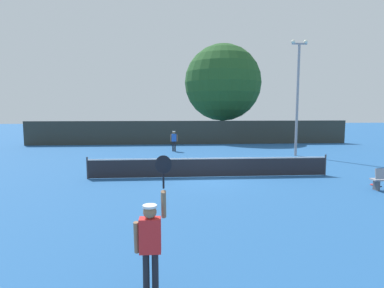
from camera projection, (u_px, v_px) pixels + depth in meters
name	position (u px, v px, depth m)	size (l,w,h in m)	color
ground_plane	(209.00, 177.00, 15.79)	(120.00, 120.00, 0.00)	#235693
tennis_net	(210.00, 167.00, 15.74)	(11.96, 0.08, 1.07)	#232328
perimeter_fence	(190.00, 133.00, 30.41)	(30.82, 0.12, 2.25)	#2D332D
player_serving	(151.00, 236.00, 5.59)	(0.67, 0.40, 2.56)	red
player_receiving	(174.00, 139.00, 25.31)	(0.57, 0.24, 1.61)	blue
tennis_ball	(182.00, 165.00, 18.82)	(0.07, 0.07, 0.07)	#CCE033
spare_racket	(374.00, 185.00, 14.06)	(0.28, 0.52, 0.04)	black
light_pole	(298.00, 91.00, 22.56)	(1.18, 0.28, 8.19)	gray
large_tree	(223.00, 83.00, 34.92)	(8.37, 8.37, 10.44)	brown
parked_car_near	(160.00, 130.00, 38.87)	(1.92, 4.21, 1.69)	red
parked_car_mid	(246.00, 131.00, 37.47)	(2.16, 4.31, 1.69)	black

